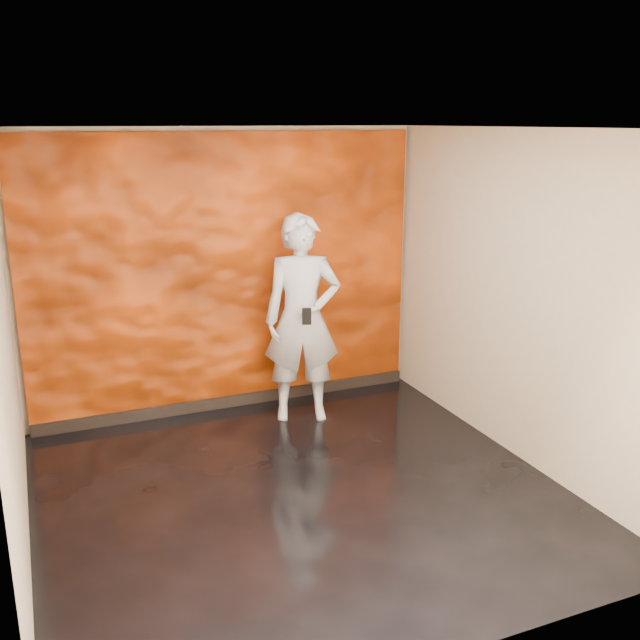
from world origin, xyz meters
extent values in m
cube|color=black|center=(0.00, 0.00, -0.01)|extent=(4.00, 4.00, 0.01)
cube|color=tan|center=(0.00, 2.00, 1.40)|extent=(4.00, 0.02, 2.80)
cube|color=tan|center=(0.00, -2.00, 1.40)|extent=(4.00, 0.02, 2.80)
cube|color=tan|center=(-2.00, 0.00, 1.40)|extent=(0.02, 4.00, 2.80)
cube|color=tan|center=(2.00, 0.00, 1.40)|extent=(0.02, 4.00, 2.80)
cube|color=white|center=(0.00, 0.00, 2.80)|extent=(4.00, 4.00, 0.01)
cube|color=#EA4D0B|center=(0.00, 1.96, 1.38)|extent=(3.90, 0.06, 2.75)
cube|color=black|center=(0.00, 1.92, 0.06)|extent=(3.90, 0.04, 0.12)
imported|color=#8F949E|center=(0.58, 1.40, 1.01)|extent=(0.85, 0.68, 2.02)
cube|color=black|center=(0.51, 1.12, 1.11)|extent=(0.09, 0.05, 0.16)
camera|label=1|loc=(-1.82, -4.75, 2.85)|focal=40.00mm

